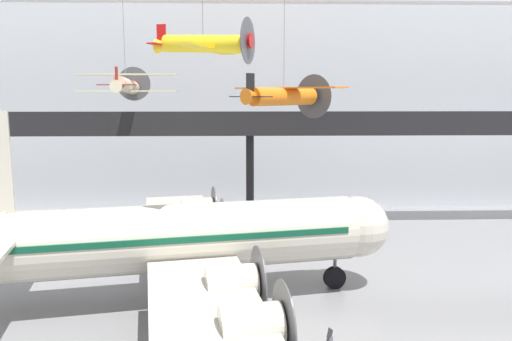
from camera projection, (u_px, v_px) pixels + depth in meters
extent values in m
plane|color=gray|center=(258.00, 328.00, 24.31)|extent=(260.00, 260.00, 0.00)
cube|color=silver|center=(249.00, 97.00, 49.91)|extent=(140.00, 3.00, 21.91)
cube|color=black|center=(250.00, 129.00, 42.48)|extent=(110.00, 3.20, 0.90)
cube|color=black|center=(250.00, 118.00, 40.81)|extent=(110.00, 0.12, 1.10)
cylinder|color=black|center=(250.00, 178.00, 44.10)|extent=(0.70, 0.70, 7.88)
cylinder|color=silver|center=(250.00, 0.00, 38.98)|extent=(120.00, 0.60, 0.60)
cylinder|color=beige|center=(177.00, 237.00, 26.81)|extent=(19.86, 7.19, 3.60)
sphere|color=beige|center=(358.00, 226.00, 29.04)|extent=(3.53, 3.53, 3.53)
cube|color=#0F4C33|center=(177.00, 231.00, 26.75)|extent=(18.53, 7.01, 0.32)
cube|color=beige|center=(180.00, 216.00, 34.84)|extent=(6.79, 13.12, 0.28)
cube|color=beige|center=(208.00, 314.00, 19.32)|extent=(6.79, 13.12, 0.28)
cylinder|color=beige|center=(204.00, 224.00, 32.48)|extent=(2.55, 2.12, 1.73)
cylinder|color=#4C4C51|center=(223.00, 223.00, 32.74)|extent=(0.67, 3.24, 3.29)
cylinder|color=beige|center=(197.00, 210.00, 36.57)|extent=(2.55, 2.12, 1.73)
cylinder|color=#4C4C51|center=(214.00, 209.00, 36.84)|extent=(0.67, 3.24, 3.29)
cylinder|color=beige|center=(231.00, 284.00, 22.25)|extent=(2.55, 2.12, 1.73)
cylinder|color=#4C4C51|center=(258.00, 282.00, 22.52)|extent=(0.67, 3.24, 3.29)
cylinder|color=beige|center=(251.00, 327.00, 18.15)|extent=(2.55, 2.12, 1.73)
cylinder|color=#4C4C51|center=(284.00, 324.00, 18.42)|extent=(0.67, 3.24, 3.29)
cylinder|color=#4C4C51|center=(335.00, 268.00, 29.12)|extent=(0.20, 0.20, 1.21)
cylinder|color=black|center=(335.00, 278.00, 29.21)|extent=(1.35, 0.62, 1.30)
cylinder|color=#4C4C51|center=(179.00, 263.00, 30.01)|extent=(0.20, 0.20, 1.21)
cylinder|color=black|center=(179.00, 272.00, 30.10)|extent=(1.35, 0.62, 1.30)
cylinder|color=#4C4C51|center=(187.00, 301.00, 24.44)|extent=(0.20, 0.20, 1.21)
cylinder|color=black|center=(187.00, 313.00, 24.54)|extent=(1.35, 0.62, 1.30)
cylinder|color=yellow|center=(203.00, 44.00, 25.22)|extent=(4.33, 2.20, 1.02)
cone|color=red|center=(245.00, 41.00, 24.57)|extent=(0.92, 0.97, 0.79)
cylinder|color=#4C4C51|center=(248.00, 41.00, 24.53)|extent=(0.77, 2.18, 2.29)
cone|color=yellow|center=(166.00, 46.00, 25.83)|extent=(1.34, 1.08, 0.79)
cube|color=yellow|center=(208.00, 49.00, 25.19)|extent=(3.03, 6.41, 0.10)
cube|color=red|center=(161.00, 35.00, 25.81)|extent=(0.51, 0.22, 1.06)
cube|color=red|center=(162.00, 45.00, 25.89)|extent=(1.22, 2.33, 0.06)
cylinder|color=beige|center=(126.00, 85.00, 37.38)|extent=(1.04, 5.04, 1.34)
cone|color=maroon|center=(133.00, 84.00, 39.93)|extent=(0.93, 0.83, 0.93)
cylinder|color=#4C4C51|center=(134.00, 84.00, 40.11)|extent=(2.69, 0.04, 2.69)
cone|color=beige|center=(118.00, 87.00, 35.00)|extent=(0.88, 1.39, 0.96)
cube|color=beige|center=(126.00, 74.00, 37.55)|extent=(7.54, 1.23, 0.10)
cube|color=beige|center=(127.00, 91.00, 37.74)|extent=(7.54, 1.23, 0.10)
cube|color=maroon|center=(117.00, 76.00, 34.58)|extent=(0.06, 0.61, 1.24)
cube|color=maroon|center=(117.00, 85.00, 34.67)|extent=(2.69, 0.61, 0.06)
cylinder|color=slate|center=(124.00, 39.00, 36.85)|extent=(0.04, 0.04, 5.81)
cylinder|color=orange|center=(284.00, 96.00, 35.35)|extent=(5.29, 5.22, 1.29)
cone|color=black|center=(312.00, 96.00, 37.65)|extent=(1.53, 1.53, 1.15)
cylinder|color=#4C4C51|center=(313.00, 96.00, 37.81)|extent=(2.35, 2.40, 3.32)
cone|color=orange|center=(254.00, 96.00, 33.21)|extent=(1.94, 1.93, 1.09)
cube|color=orange|center=(287.00, 88.00, 35.52)|extent=(7.58, 7.70, 0.10)
cube|color=black|center=(250.00, 85.00, 32.83)|extent=(0.58, 0.57, 1.53)
cube|color=black|center=(250.00, 97.00, 32.94)|extent=(2.85, 2.89, 0.06)
cylinder|color=slate|center=(284.00, 40.00, 34.76)|extent=(0.04, 0.04, 6.46)
cube|color=#232326|center=(330.00, 334.00, 21.90)|extent=(0.41, 0.70, 0.73)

